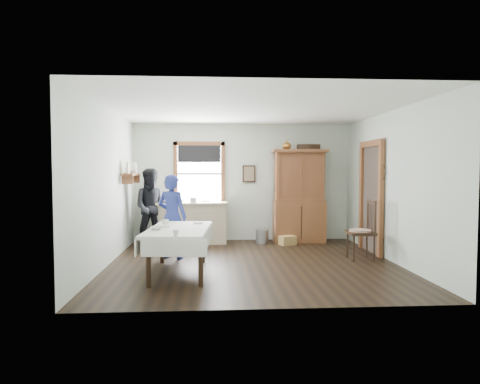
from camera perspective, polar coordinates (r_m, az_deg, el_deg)
The scene contains 20 objects.
room at distance 7.47m, azimuth 1.68°, elevation 0.73°, with size 5.01×5.01×2.70m.
window at distance 9.90m, azimuth -5.45°, elevation 2.88°, with size 1.18×0.07×1.48m.
doorway at distance 8.88m, azimuth 17.13°, elevation -0.26°, with size 0.09×1.14×2.22m.
wall_shelf at distance 9.12m, azimuth -14.26°, elevation 2.45°, with size 0.24×1.00×0.44m.
framed_picture at distance 9.93m, azimuth 1.21°, elevation 2.44°, with size 0.30×0.04×0.40m, color black.
rug_beater at distance 8.35m, azimuth 18.49°, elevation 3.35°, with size 0.27×0.27×0.01m, color black.
work_counter at distance 9.66m, azimuth -6.54°, elevation -4.07°, with size 1.61×0.61×0.92m, color #C3AF87.
china_hutch at distance 9.81m, azimuth 7.88°, elevation -0.52°, with size 1.23×0.58×2.10m, color brown.
dining_table at distance 6.89m, azimuth -8.14°, elevation -7.77°, with size 0.95×1.81×0.73m, color white.
spindle_chair at distance 8.13m, azimuth 15.79°, elevation -4.89°, with size 0.50×0.50×1.09m, color black.
pail at distance 9.62m, azimuth 2.97°, elevation -5.92°, with size 0.29×0.29×0.31m, color gray.
wicker_basket at distance 9.46m, azimuth 6.35°, elevation -6.43°, with size 0.34×0.24×0.20m, color tan.
woman_blue at distance 8.00m, azimuth -9.05°, elevation -3.67°, with size 0.53×0.35×1.44m, color navy.
figure_dark at distance 9.35m, azimuth -11.59°, elevation -2.41°, with size 0.75×0.59×1.55m, color black.
table_cup_a at distance 7.24m, azimuth -9.93°, elevation -3.98°, with size 0.12×0.12×0.09m, color silver.
table_cup_b at distance 6.01m, azimuth -8.56°, elevation -5.43°, with size 0.09×0.09×0.09m, color silver.
table_bowl at distance 6.70m, azimuth -11.13°, elevation -4.73°, with size 0.21×0.21×0.05m, color silver.
counter_book at distance 9.74m, azimuth -5.20°, elevation -1.22°, with size 0.16×0.22×0.02m, color #7A6651.
counter_bowl at distance 9.48m, azimuth -8.11°, elevation -1.23°, with size 0.20×0.20×0.06m, color silver.
shelf_bowl at distance 9.14m, azimuth -14.25°, elevation 2.60°, with size 0.22×0.22×0.05m, color silver.
Camera 1 is at (-0.70, -7.43, 1.65)m, focal length 32.00 mm.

